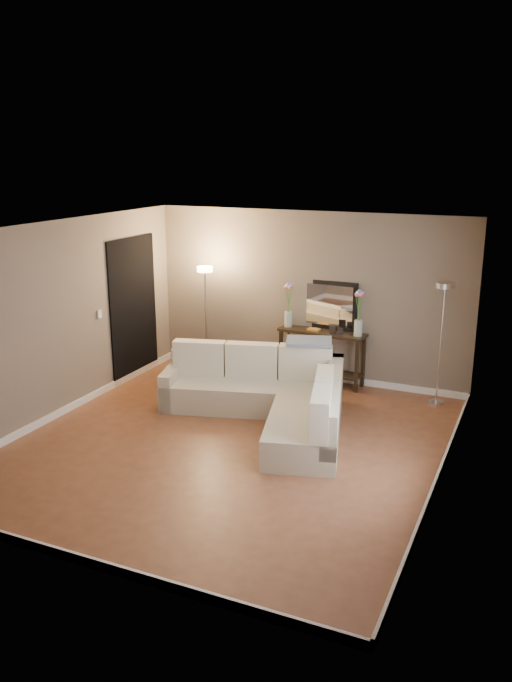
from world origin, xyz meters
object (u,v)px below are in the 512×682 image
at_px(sectional_sofa, 272,396).
at_px(floor_lamp_lit, 206,299).
at_px(console_table, 316,353).
at_px(floor_lamp_unlit, 443,319).

relative_size(sectional_sofa, floor_lamp_lit, 1.74).
xyz_separation_m(sectional_sofa, floor_lamp_lit, (-1.70, 1.35, 0.90)).
bearing_deg(sectional_sofa, console_table, 88.39).
xyz_separation_m(sectional_sofa, floor_lamp_unlit, (1.90, 1.48, 0.91)).
bearing_deg(floor_lamp_unlit, console_table, 174.95).
xyz_separation_m(console_table, floor_lamp_lit, (-1.75, -0.30, 0.75)).
height_order(floor_lamp_lit, floor_lamp_unlit, floor_lamp_unlit).
bearing_deg(console_table, floor_lamp_lit, -170.40).
xyz_separation_m(floor_lamp_lit, floor_lamp_unlit, (3.61, 0.13, 0.01)).
distance_m(console_table, floor_lamp_unlit, 2.02).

